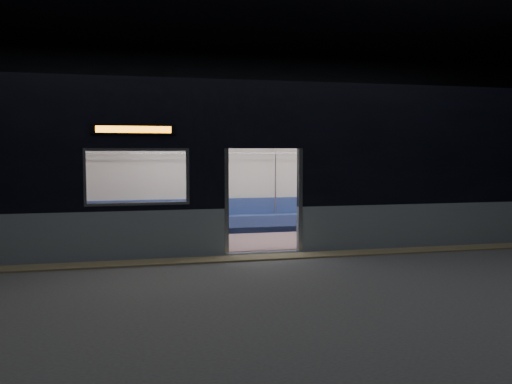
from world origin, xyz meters
name	(u,v)px	position (x,y,z in m)	size (l,w,h in m)	color
station_floor	(278,264)	(0.00, 0.00, -0.01)	(24.00, 14.00, 0.01)	#47494C
station_envelope	(279,54)	(0.00, 0.00, 3.66)	(24.00, 14.00, 5.00)	black
tactile_strip	(270,257)	(0.00, 0.55, 0.01)	(22.80, 0.50, 0.03)	#8C7F59
metro_car	(247,158)	(0.00, 2.54, 1.85)	(18.00, 3.04, 3.35)	gray
passenger	(373,197)	(3.52, 3.55, 0.84)	(0.48, 0.78, 1.47)	black
handbag	(378,203)	(3.53, 3.30, 0.70)	(0.31, 0.26, 0.15)	black
transit_map	(404,171)	(4.53, 3.85, 1.47)	(0.98, 0.03, 0.64)	white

